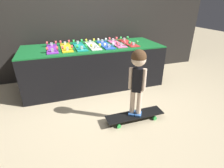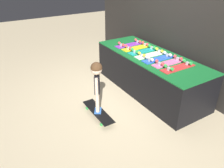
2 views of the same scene
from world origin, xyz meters
TOP-DOWN VIEW (x-y plane):
  - ground_plane at (0.00, 0.00)m, footprint 16.00×16.00m
  - back_wall at (0.00, 1.19)m, footprint 5.47×0.10m
  - display_rack at (0.00, 0.57)m, footprint 2.45×0.92m
  - skateboard_purple_on_rack at (-0.69, 0.57)m, footprint 0.18×0.65m
  - skateboard_yellow_on_rack at (-0.46, 0.58)m, footprint 0.18×0.65m
  - skateboard_teal_on_rack at (-0.23, 0.57)m, footprint 0.18×0.65m
  - skateboard_white_on_rack at (0.00, 0.56)m, footprint 0.18×0.65m
  - skateboard_blue_on_rack at (0.23, 0.55)m, footprint 0.18×0.65m
  - skateboard_pink_on_rack at (0.46, 0.58)m, footprint 0.18×0.65m
  - skateboard_red_on_rack at (0.69, 0.57)m, footprint 0.18×0.65m
  - skateboard_on_floor at (0.25, -0.72)m, footprint 0.80×0.20m
  - child at (0.25, -0.72)m, footprint 0.20×0.18m

SIDE VIEW (x-z plane):
  - ground_plane at x=0.00m, z-range 0.00..0.00m
  - skateboard_on_floor at x=0.25m, z-range 0.03..0.12m
  - display_rack at x=0.00m, z-range 0.00..0.75m
  - child at x=0.25m, z-range 0.27..1.16m
  - skateboard_purple_on_rack at x=-0.69m, z-range 0.72..0.81m
  - skateboard_yellow_on_rack at x=-0.46m, z-range 0.72..0.81m
  - skateboard_teal_on_rack at x=-0.23m, z-range 0.72..0.81m
  - skateboard_white_on_rack at x=0.00m, z-range 0.72..0.81m
  - skateboard_blue_on_rack at x=0.23m, z-range 0.72..0.81m
  - skateboard_pink_on_rack at x=0.46m, z-range 0.72..0.81m
  - skateboard_red_on_rack at x=0.69m, z-range 0.72..0.81m
  - back_wall at x=0.00m, z-range 0.00..2.42m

